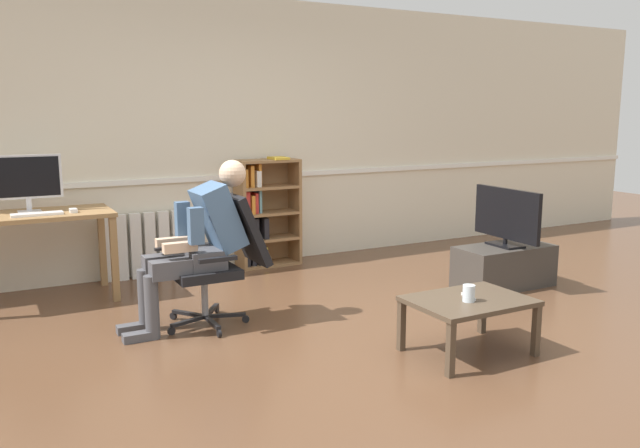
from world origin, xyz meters
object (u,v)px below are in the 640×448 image
(bookshelf, at_px, (263,213))
(spare_remote, at_px, (468,297))
(radiator, at_px, (150,245))
(office_chair, at_px, (223,255))
(keyboard, at_px, (37,214))
(tv_screen, at_px, (507,216))
(imac_monitor, at_px, (27,179))
(tv_stand, at_px, (504,266))
(coffee_table, at_px, (469,305))
(drinking_glass, at_px, (469,293))
(person_seated, at_px, (198,240))
(computer_desk, at_px, (36,226))
(computer_mouse, at_px, (73,210))

(bookshelf, height_order, spare_remote, bookshelf)
(radiator, xyz_separation_m, office_chair, (0.16, -1.63, 0.21))
(keyboard, bearing_deg, tv_screen, -20.03)
(imac_monitor, relative_size, spare_remote, 3.63)
(tv_stand, height_order, coffee_table, tv_stand)
(spare_remote, bearing_deg, tv_screen, 54.48)
(imac_monitor, bearing_deg, spare_remote, -47.97)
(tv_screen, bearing_deg, drinking_glass, 131.07)
(person_seated, bearing_deg, imac_monitor, -142.21)
(office_chair, xyz_separation_m, person_seated, (-0.19, -0.00, 0.13))
(computer_desk, xyz_separation_m, keyboard, (0.01, -0.14, 0.12))
(bookshelf, relative_size, radiator, 1.23)
(tv_screen, bearing_deg, tv_stand, 90.00)
(computer_mouse, distance_m, drinking_glass, 3.27)
(tv_screen, height_order, coffee_table, tv_screen)
(coffee_table, bearing_deg, spare_remote, 70.68)
(computer_desk, relative_size, coffee_table, 1.55)
(person_seated, relative_size, coffee_table, 1.59)
(coffee_table, relative_size, spare_remote, 5.15)
(imac_monitor, bearing_deg, tv_stand, -22.69)
(computer_desk, distance_m, radiator, 1.14)
(computer_desk, height_order, keyboard, keyboard)
(computer_mouse, distance_m, person_seated, 1.33)
(person_seated, bearing_deg, keyboard, -138.25)
(computer_desk, height_order, imac_monitor, imac_monitor)
(bookshelf, relative_size, coffee_table, 1.45)
(person_seated, bearing_deg, computer_desk, -141.47)
(person_seated, distance_m, coffee_table, 1.97)
(tv_screen, relative_size, drinking_glass, 7.41)
(person_seated, bearing_deg, radiator, 178.86)
(radiator, relative_size, spare_remote, 6.07)
(bookshelf, bearing_deg, computer_mouse, -167.68)
(keyboard, xyz_separation_m, person_seated, (0.98, -1.10, -0.11))
(office_chair, xyz_separation_m, drinking_glass, (1.15, -1.42, -0.10))
(computer_mouse, xyz_separation_m, radiator, (0.74, 0.51, -0.46))
(computer_desk, xyz_separation_m, tv_screen, (3.76, -1.51, 0.01))
(coffee_table, bearing_deg, keyboard, 133.75)
(office_chair, bearing_deg, keyboard, -133.29)
(office_chair, bearing_deg, tv_screen, 83.96)
(bookshelf, distance_m, office_chair, 1.82)
(computer_mouse, relative_size, tv_screen, 0.12)
(spare_remote, bearing_deg, coffee_table, -92.87)
(tv_stand, bearing_deg, imac_monitor, 157.31)
(computer_desk, relative_size, tv_screen, 1.50)
(tv_stand, bearing_deg, drinking_glass, -141.47)
(tv_stand, height_order, drinking_glass, drinking_glass)
(bookshelf, distance_m, tv_stand, 2.43)
(bookshelf, height_order, drinking_glass, bookshelf)
(coffee_table, bearing_deg, radiator, 114.24)
(office_chair, distance_m, person_seated, 0.23)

